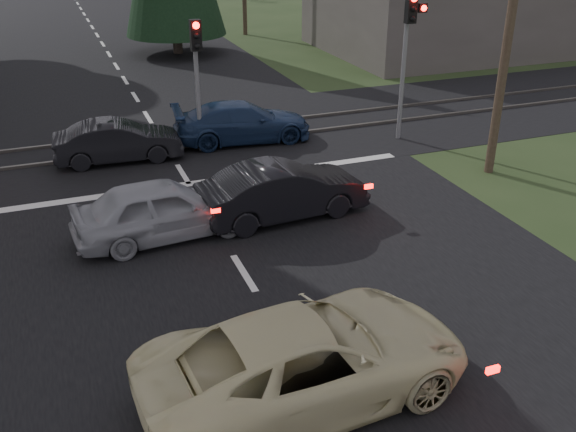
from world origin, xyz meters
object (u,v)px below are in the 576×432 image
utility_pole_near (513,5)px  cream_coupe (307,359)px  traffic_signal_center (197,64)px  dark_hatchback (283,191)px  silver_car (163,209)px  blue_sedan (242,122)px  traffic_signal_right (409,39)px  dark_car_far (118,142)px

utility_pole_near → cream_coupe: size_ratio=1.70×
traffic_signal_center → dark_hatchback: bearing=-82.0°
silver_car → blue_sedan: 7.00m
traffic_signal_center → cream_coupe: (-1.20, -11.68, -2.07)m
cream_coupe → silver_car: 6.38m
cream_coupe → dark_hatchback: bearing=-22.0°
traffic_signal_right → dark_hatchback: traffic_signal_right is taller
dark_car_far → traffic_signal_right: bearing=-94.7°
traffic_signal_right → blue_sedan: (-5.03, 1.72, -2.66)m
utility_pole_near → dark_hatchback: (-6.75, -0.69, -4.03)m
traffic_signal_right → dark_hatchback: 7.60m
dark_hatchback → traffic_signal_right: bearing=-58.7°
traffic_signal_center → silver_car: size_ratio=0.98×
traffic_signal_center → dark_car_far: (-2.56, 0.09, -2.18)m
traffic_signal_center → cream_coupe: bearing=-95.9°
silver_car → dark_car_far: 5.49m
traffic_signal_right → blue_sedan: bearing=161.1°
traffic_signal_center → utility_pole_near: size_ratio=0.46×
silver_car → dark_car_far: (-0.32, 5.48, -0.08)m
silver_car → dark_car_far: size_ratio=1.10×
cream_coupe → blue_sedan: bearing=-17.3°
silver_car → blue_sedan: size_ratio=0.92×
traffic_signal_center → dark_car_far: bearing=178.0°
utility_pole_near → dark_hatchback: 7.89m
traffic_signal_center → utility_pole_near: 9.05m
traffic_signal_center → utility_pole_near: bearing=-32.0°
traffic_signal_center → dark_hatchback: (0.75, -5.37, -2.11)m
traffic_signal_right → silver_car: bearing=-154.5°
traffic_signal_center → blue_sedan: size_ratio=0.91×
cream_coupe → dark_car_far: size_ratio=1.40×
traffic_signal_right → silver_car: 10.08m
traffic_signal_right → silver_car: traffic_signal_right is taller
utility_pole_near → silver_car: size_ratio=2.16×
traffic_signal_center → blue_sedan: (1.51, 0.52, -2.15)m
traffic_signal_right → cream_coupe: (-7.75, -10.47, -2.58)m
silver_car → utility_pole_near: bearing=-90.6°
traffic_signal_center → dark_car_far: traffic_signal_center is taller
utility_pole_near → cream_coupe: 11.86m
cream_coupe → dark_car_far: cream_coupe is taller
blue_sedan → dark_car_far: bearing=101.0°
traffic_signal_center → cream_coupe: traffic_signal_center is taller
traffic_signal_right → blue_sedan: 5.95m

